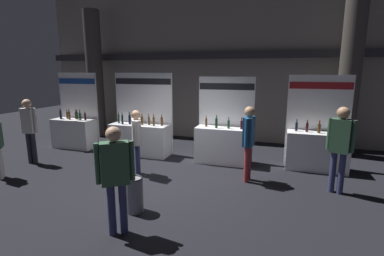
% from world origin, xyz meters
% --- Properties ---
extents(ground_plane, '(27.09, 27.09, 0.00)m').
position_xyz_m(ground_plane, '(0.00, 0.00, 0.00)').
color(ground_plane, black).
extents(hall_colonnade, '(13.55, 1.36, 5.64)m').
position_xyz_m(hall_colonnade, '(0.00, 4.31, 2.76)').
color(hall_colonnade, gray).
rests_on(hall_colonnade, ground_plane).
extents(exhibitor_booth_0, '(1.49, 0.74, 2.50)m').
position_xyz_m(exhibitor_booth_0, '(-4.03, 1.68, 0.61)').
color(exhibitor_booth_0, white).
rests_on(exhibitor_booth_0, ground_plane).
extents(exhibitor_booth_1, '(1.92, 0.66, 2.50)m').
position_xyz_m(exhibitor_booth_1, '(-1.52, 1.61, 0.60)').
color(exhibitor_booth_1, white).
rests_on(exhibitor_booth_1, ground_plane).
extents(exhibitor_booth_2, '(1.59, 0.66, 2.40)m').
position_xyz_m(exhibitor_booth_2, '(1.08, 1.62, 0.61)').
color(exhibitor_booth_2, white).
rests_on(exhibitor_booth_2, ground_plane).
extents(exhibitor_booth_3, '(1.58, 0.66, 2.46)m').
position_xyz_m(exhibitor_booth_3, '(3.52, 1.79, 0.61)').
color(exhibitor_booth_3, white).
rests_on(exhibitor_booth_3, ground_plane).
extents(trash_bin, '(0.33, 0.33, 0.66)m').
position_xyz_m(trash_bin, '(0.12, -1.72, 0.33)').
color(trash_bin, slate).
rests_on(trash_bin, ground_plane).
extents(visitor_1, '(0.50, 0.41, 1.75)m').
position_xyz_m(visitor_1, '(0.23, -2.45, 1.05)').
color(visitor_1, navy).
rests_on(visitor_1, ground_plane).
extents(visitor_2, '(0.25, 0.53, 1.77)m').
position_xyz_m(visitor_2, '(1.91, 0.42, 1.05)').
color(visitor_2, maroon).
rests_on(visitor_2, ground_plane).
extents(visitor_3, '(0.40, 0.51, 1.63)m').
position_xyz_m(visitor_3, '(-0.76, 0.01, 0.96)').
color(visitor_3, navy).
rests_on(visitor_3, ground_plane).
extents(visitor_4, '(0.50, 0.34, 1.85)m').
position_xyz_m(visitor_4, '(3.79, 0.32, 1.11)').
color(visitor_4, navy).
rests_on(visitor_4, ground_plane).
extents(visitor_5, '(0.47, 0.27, 1.81)m').
position_xyz_m(visitor_5, '(-4.00, -0.11, 1.07)').
color(visitor_5, '#23232D').
rests_on(visitor_5, ground_plane).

